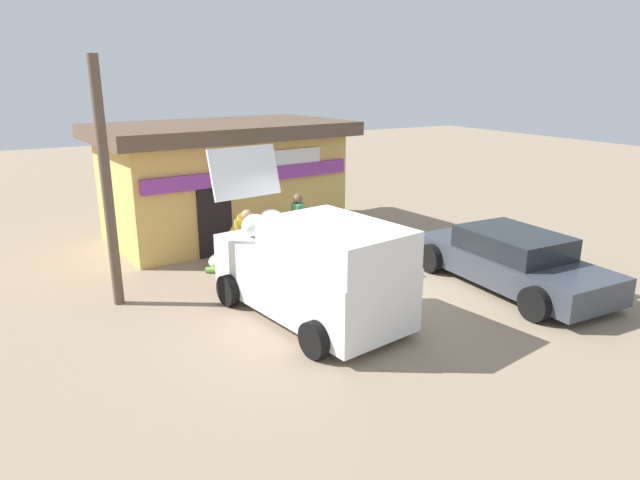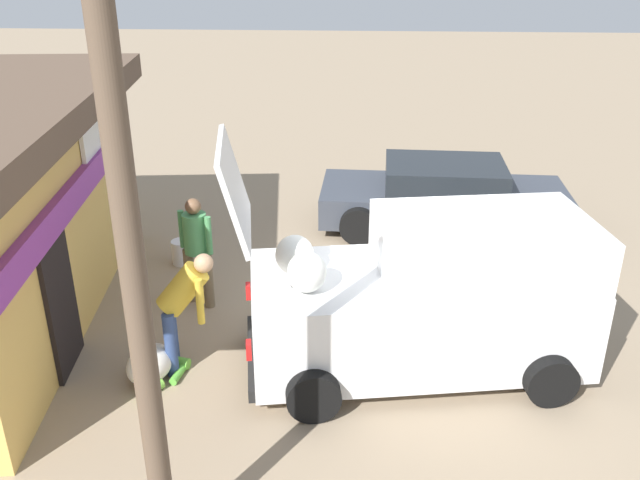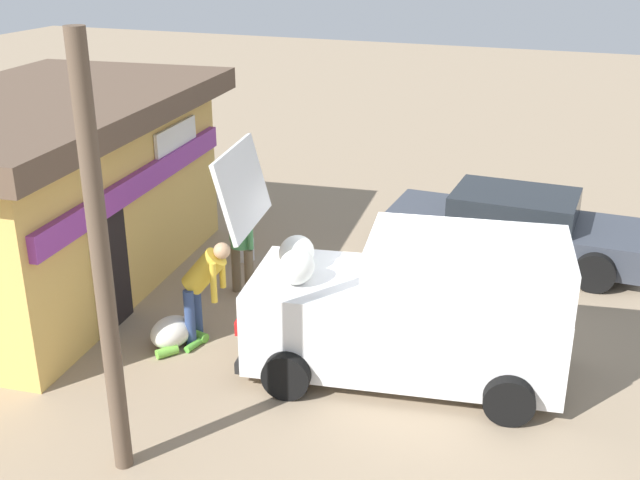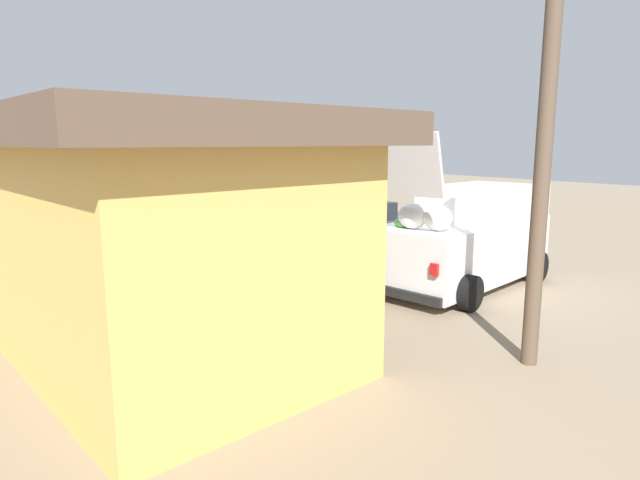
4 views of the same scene
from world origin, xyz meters
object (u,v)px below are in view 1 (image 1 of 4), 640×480
object	(u,v)px
unloaded_banana_pile	(224,262)
delivery_van	(313,269)
parked_sedan	(512,260)
customer_bending	(240,234)
paint_bucket	(331,239)
vendor_standing	(298,222)
storefront_bar	(224,178)

from	to	relation	value
unloaded_banana_pile	delivery_van	bearing A→B (deg)	-81.40
parked_sedan	customer_bending	size ratio (longest dim) A/B	2.92
delivery_van	parked_sedan	distance (m)	4.55
unloaded_banana_pile	paint_bucket	world-z (taller)	unloaded_banana_pile
vendor_standing	paint_bucket	size ratio (longest dim) A/B	4.11
paint_bucket	unloaded_banana_pile	bearing A→B (deg)	-173.04
vendor_standing	customer_bending	distance (m)	1.59
storefront_bar	customer_bending	bearing A→B (deg)	-104.82
parked_sedan	paint_bucket	size ratio (longest dim) A/B	11.20
customer_bending	unloaded_banana_pile	size ratio (longest dim) A/B	1.54
parked_sedan	vendor_standing	bearing A→B (deg)	128.92
delivery_van	customer_bending	bearing A→B (deg)	94.27
storefront_bar	delivery_van	size ratio (longest dim) A/B	1.57
customer_bending	paint_bucket	world-z (taller)	customer_bending
storefront_bar	paint_bucket	world-z (taller)	storefront_bar
unloaded_banana_pile	storefront_bar	bearing A→B (deg)	68.20
storefront_bar	parked_sedan	size ratio (longest dim) A/B	1.58
delivery_van	customer_bending	size ratio (longest dim) A/B	2.94
unloaded_banana_pile	paint_bucket	size ratio (longest dim) A/B	2.49
delivery_van	vendor_standing	bearing A→B (deg)	66.91
storefront_bar	delivery_van	bearing A→B (deg)	-95.78
customer_bending	unloaded_banana_pile	distance (m)	0.87
parked_sedan	vendor_standing	distance (m)	4.99
delivery_van	unloaded_banana_pile	distance (m)	3.50
delivery_van	paint_bucket	distance (m)	4.67
unloaded_banana_pile	paint_bucket	xyz separation A→B (m)	(3.16, 0.39, 0.00)
delivery_van	customer_bending	distance (m)	3.01
storefront_bar	paint_bucket	size ratio (longest dim) A/B	17.69
delivery_van	paint_bucket	bearing A→B (deg)	54.86
parked_sedan	unloaded_banana_pile	world-z (taller)	parked_sedan
storefront_bar	customer_bending	distance (m)	3.42
delivery_van	vendor_standing	distance (m)	3.46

